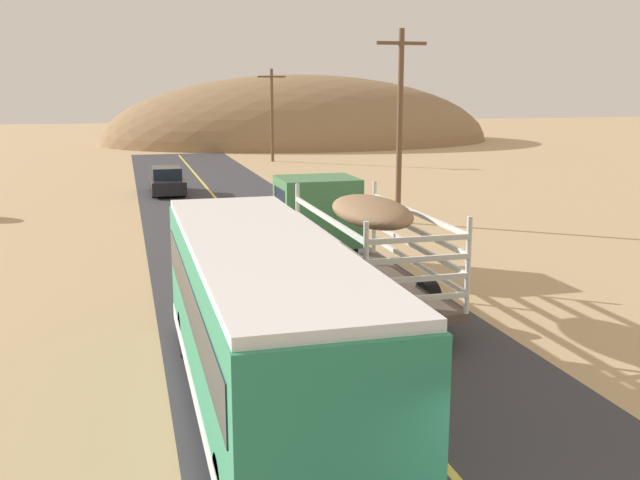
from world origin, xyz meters
TOP-DOWN VIEW (x-y plane):
  - livestock_truck at (1.44, 15.04)m, footprint 2.53×9.70m
  - bus at (-2.37, 6.56)m, footprint 2.54×10.00m
  - car_far at (-2.37, 35.21)m, footprint 1.80×4.40m
  - power_pole_mid at (6.82, 23.76)m, footprint 2.20×0.24m
  - power_pole_far at (6.82, 51.39)m, footprint 2.20×0.24m
  - distant_hill at (13.96, 71.94)m, footprint 41.96×27.93m

SIDE VIEW (x-z plane):
  - distant_hill at x=13.96m, z-range -7.12..7.12m
  - car_far at x=-2.37m, z-range -0.04..1.42m
  - bus at x=-2.37m, z-range 0.14..3.35m
  - livestock_truck at x=1.44m, z-range 0.28..3.30m
  - power_pole_far at x=6.82m, z-range 0.28..7.48m
  - power_pole_mid at x=6.82m, z-range 0.29..8.48m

